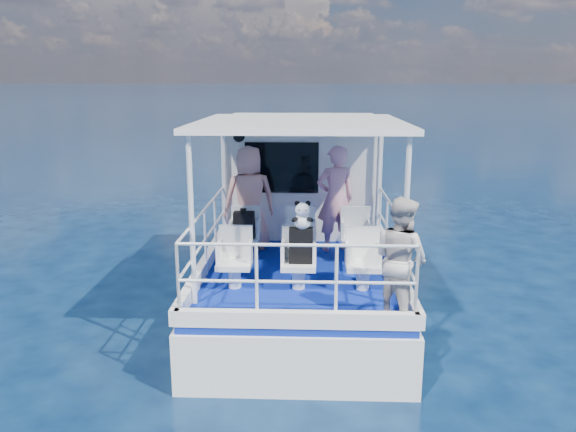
{
  "coord_description": "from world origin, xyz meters",
  "views": [
    {
      "loc": [
        0.14,
        -8.56,
        3.74
      ],
      "look_at": [
        -0.17,
        -0.4,
        1.78
      ],
      "focal_mm": 35.0,
      "sensor_mm": 36.0,
      "label": 1
    }
  ],
  "objects_px": {
    "passenger_stbd_aft": "(401,259)",
    "backpack_center": "(301,245)",
    "passenger_port_fwd": "(249,198)",
    "panda": "(303,215)"
  },
  "relations": [
    {
      "from": "passenger_stbd_aft",
      "to": "panda",
      "type": "bearing_deg",
      "value": 14.32
    },
    {
      "from": "passenger_stbd_aft",
      "to": "passenger_port_fwd",
      "type": "bearing_deg",
      "value": -0.71
    },
    {
      "from": "passenger_port_fwd",
      "to": "passenger_stbd_aft",
      "type": "relative_size",
      "value": 1.18
    },
    {
      "from": "backpack_center",
      "to": "panda",
      "type": "relative_size",
      "value": 1.27
    },
    {
      "from": "passenger_stbd_aft",
      "to": "backpack_center",
      "type": "height_order",
      "value": "passenger_stbd_aft"
    },
    {
      "from": "passenger_port_fwd",
      "to": "passenger_stbd_aft",
      "type": "xyz_separation_m",
      "value": [
        2.13,
        -2.84,
        -0.14
      ]
    },
    {
      "from": "passenger_port_fwd",
      "to": "passenger_stbd_aft",
      "type": "bearing_deg",
      "value": 111.74
    },
    {
      "from": "passenger_port_fwd",
      "to": "passenger_stbd_aft",
      "type": "height_order",
      "value": "passenger_port_fwd"
    },
    {
      "from": "panda",
      "to": "passenger_port_fwd",
      "type": "bearing_deg",
      "value": 116.13
    },
    {
      "from": "passenger_port_fwd",
      "to": "backpack_center",
      "type": "height_order",
      "value": "passenger_port_fwd"
    }
  ]
}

